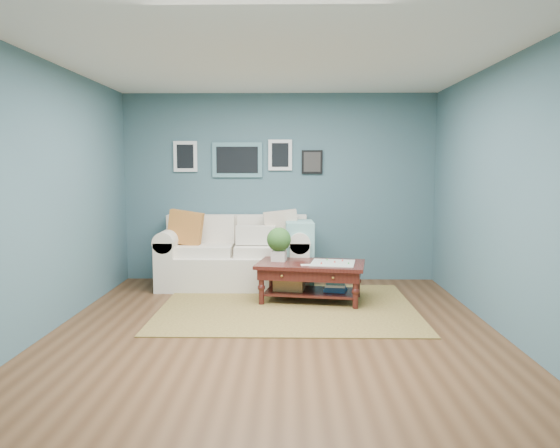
{
  "coord_description": "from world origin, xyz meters",
  "views": [
    {
      "loc": [
        0.15,
        -5.43,
        1.65
      ],
      "look_at": [
        0.04,
        1.0,
        0.98
      ],
      "focal_mm": 35.0,
      "sensor_mm": 36.0,
      "label": 1
    }
  ],
  "objects": [
    {
      "name": "room_shell",
      "position": [
        -0.01,
        0.06,
        1.36
      ],
      "size": [
        5.0,
        5.02,
        2.7
      ],
      "color": "brown",
      "rests_on": "ground"
    },
    {
      "name": "coffee_table",
      "position": [
        0.35,
        1.18,
        0.4
      ],
      "size": [
        1.39,
        0.95,
        0.9
      ],
      "rotation": [
        0.0,
        0.0,
        -0.16
      ],
      "color": "black",
      "rests_on": "ground"
    },
    {
      "name": "loveseat",
      "position": [
        -0.51,
        2.03,
        0.44
      ],
      "size": [
        2.1,
        0.95,
        1.08
      ],
      "color": "#F3E5CE",
      "rests_on": "ground"
    },
    {
      "name": "area_rug",
      "position": [
        0.13,
        0.87,
        0.01
      ],
      "size": [
        2.96,
        2.37,
        0.01
      ],
      "primitive_type": "cube",
      "color": "brown",
      "rests_on": "ground"
    }
  ]
}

